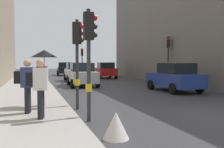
# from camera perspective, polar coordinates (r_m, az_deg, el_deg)

# --- Properties ---
(ground_plane) EXTENTS (120.00, 120.00, 0.00)m
(ground_plane) POSITION_cam_1_polar(r_m,az_deg,el_deg) (10.10, 20.70, -8.02)
(ground_plane) COLOR #38383A
(sidewalk_kerb) EXTENTS (3.33, 40.00, 0.16)m
(sidewalk_kerb) POSITION_cam_1_polar(r_m,az_deg,el_deg) (13.94, -18.26, -4.71)
(sidewalk_kerb) COLOR #A8A5A0
(sidewalk_kerb) RESTS_ON ground
(traffic_light_near_left) EXTENTS (0.43, 0.24, 3.46)m
(traffic_light_near_left) POSITION_cam_1_polar(r_m,az_deg,el_deg) (8.03, -4.99, 6.52)
(traffic_light_near_left) COLOR #2D2D2D
(traffic_light_near_left) RESTS_ON ground
(traffic_light_mid_street) EXTENTS (0.33, 0.45, 3.93)m
(traffic_light_mid_street) POSITION_cam_1_polar(r_m,az_deg,el_deg) (21.57, 12.23, 4.95)
(traffic_light_mid_street) COLOR #2D2D2D
(traffic_light_mid_street) RESTS_ON ground
(traffic_light_far_median) EXTENTS (0.24, 0.43, 3.48)m
(traffic_light_far_median) POSITION_cam_1_polar(r_m,az_deg,el_deg) (31.54, -6.58, 3.72)
(traffic_light_far_median) COLOR #2D2D2D
(traffic_light_far_median) RESTS_ON ground
(traffic_light_near_right) EXTENTS (0.45, 0.35, 3.47)m
(traffic_light_near_right) POSITION_cam_1_polar(r_m,az_deg,el_deg) (10.13, -7.56, 5.77)
(traffic_light_near_right) COLOR #2D2D2D
(traffic_light_near_right) RESTS_ON ground
(car_silver_hatchback) EXTENTS (2.14, 4.26, 1.76)m
(car_silver_hatchback) POSITION_cam_1_polar(r_m,az_deg,el_deg) (19.81, -6.55, -0.10)
(car_silver_hatchback) COLOR #BCBCC1
(car_silver_hatchback) RESTS_ON ground
(car_dark_suv) EXTENTS (2.24, 4.31, 1.76)m
(car_dark_suv) POSITION_cam_1_polar(r_m,az_deg,el_deg) (35.73, -10.37, 1.14)
(car_dark_suv) COLOR black
(car_dark_suv) RESTS_ON ground
(car_white_compact) EXTENTS (2.11, 4.25, 1.76)m
(car_white_compact) POSITION_cam_1_polar(r_m,az_deg,el_deg) (25.01, -7.93, 0.48)
(car_white_compact) COLOR silver
(car_white_compact) RESTS_ON ground
(car_red_sedan) EXTENTS (2.21, 4.30, 1.76)m
(car_red_sedan) POSITION_cam_1_polar(r_m,az_deg,el_deg) (29.12, -1.46, 0.82)
(car_red_sedan) COLOR red
(car_red_sedan) RESTS_ON ground
(car_blue_van) EXTENTS (2.12, 4.25, 1.76)m
(car_blue_van) POSITION_cam_1_polar(r_m,az_deg,el_deg) (16.59, 13.55, -0.71)
(car_blue_van) COLOR navy
(car_blue_van) RESTS_ON ground
(pedestrian_with_umbrella) EXTENTS (1.00, 1.00, 2.14)m
(pedestrian_with_umbrella) POSITION_cam_1_polar(r_m,az_deg,el_deg) (10.21, -14.84, 2.57)
(pedestrian_with_umbrella) COLOR black
(pedestrian_with_umbrella) RESTS_ON sidewalk_kerb
(pedestrian_with_grey_backpack) EXTENTS (0.64, 0.40, 1.77)m
(pedestrian_with_grey_backpack) POSITION_cam_1_polar(r_m,az_deg,el_deg) (8.95, -18.34, -1.84)
(pedestrian_with_grey_backpack) COLOR black
(pedestrian_with_grey_backpack) RESTS_ON sidewalk_kerb
(pedestrian_with_black_backpack) EXTENTS (0.65, 0.41, 1.77)m
(pedestrian_with_black_backpack) POSITION_cam_1_polar(r_m,az_deg,el_deg) (7.97, -15.71, -2.35)
(pedestrian_with_black_backpack) COLOR black
(pedestrian_with_black_backpack) RESTS_ON sidewalk_kerb
(warning_sign_triangle) EXTENTS (0.64, 0.64, 0.65)m
(warning_sign_triangle) POSITION_cam_1_polar(r_m,az_deg,el_deg) (6.34, 0.88, -11.23)
(warning_sign_triangle) COLOR silver
(warning_sign_triangle) RESTS_ON ground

